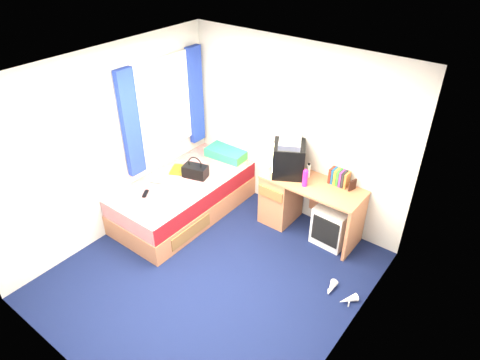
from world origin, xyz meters
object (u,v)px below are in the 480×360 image
Objects in this scene: picture_frame at (353,185)px; white_heels at (339,294)px; aerosol_can at (308,171)px; magazine at (179,170)px; desk at (293,198)px; vcr at (290,142)px; bed at (184,197)px; storage_cube at (333,224)px; water_bottle at (158,180)px; remote_control at (145,194)px; colour_swatch_fan at (155,203)px; towel at (186,189)px; pink_water_bottle at (305,179)px; handbag at (195,171)px; pillow at (227,153)px; crt_tv at (288,159)px.

white_heels is (0.42, -0.96, -0.78)m from picture_frame.
aerosol_can is 1.83m from magazine.
white_heels is (1.14, -0.81, -0.37)m from desk.
vcr is 1.68m from magazine.
storage_cube is at bearing 20.76° from bed.
water_bottle is 1.25× the size of remote_control.
vcr reaches higher than colour_swatch_fan.
storage_cube is 0.98m from white_heels.
towel is 0.78× the size of white_heels.
remote_control is at bearing -75.22° from vcr.
vcr reaches higher than bed.
storage_cube is 2.40× the size of colour_swatch_fan.
desk is 5.91× the size of colour_swatch_fan.
magazine is (-1.43, -0.58, -0.66)m from vcr.
storage_cube is at bearing -107.70° from picture_frame.
desk is 1.83m from water_bottle.
vcr is 2.16× the size of aerosol_can.
picture_frame is 2.44m from colour_swatch_fan.
pink_water_bottle is 0.95× the size of colour_swatch_fan.
remote_control is (-0.22, -0.71, -0.08)m from handbag.
aerosol_can reaches higher than pillow.
aerosol_can is at bearing 21.45° from magazine.
storage_cube is at bearing 14.75° from magazine.
bed is 2.45m from white_heels.
picture_frame reaches higher than colour_swatch_fan.
magazine reaches higher than white_heels.
pillow is 1.40m from aerosol_can.
handbag reaches higher than remote_control.
bed reaches higher than white_heels.
pillow reaches higher than colour_swatch_fan.
pink_water_bottle is (0.33, -0.13, -0.11)m from crt_tv.
pink_water_bottle reaches higher than storage_cube.
vcr is 1.83× the size of pink_water_bottle.
desk is (1.24, -0.15, -0.20)m from pillow.
vcr reaches higher than water_bottle.
storage_cube reaches higher than white_heels.
magazine is 1.75× the size of remote_control.
vcr is at bearing 90.00° from crt_tv.
bed is 0.40m from magazine.
storage_cube is 3.30× the size of remote_control.
desk reaches higher than towel.
towel is at bearing -35.81° from bed.
desk is 3.53× the size of handbag.
storage_cube is at bearing 60.33° from vcr.
pink_water_bottle is at bearing 26.17° from water_bottle.
storage_cube is 1.38× the size of vcr.
handbag is 0.31m from magazine.
water_bottle is at bearing -153.83° from pink_water_bottle.
vcr is (-0.72, 0.01, 0.94)m from storage_cube.
desk is 0.81m from vcr.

